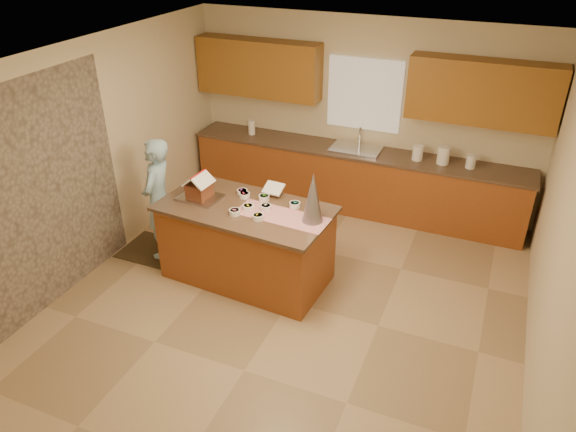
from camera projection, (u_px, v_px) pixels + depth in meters
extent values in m
plane|color=tan|center=(289.00, 302.00, 6.13)|extent=(5.50, 5.50, 0.00)
plane|color=silver|center=(290.00, 62.00, 4.80)|extent=(5.50, 5.50, 0.00)
plane|color=beige|center=(364.00, 115.00, 7.68)|extent=(5.50, 5.50, 0.00)
plane|color=beige|center=(115.00, 391.00, 3.26)|extent=(5.50, 5.50, 0.00)
plane|color=beige|center=(92.00, 159.00, 6.31)|extent=(5.50, 5.50, 0.00)
plane|color=beige|center=(558.00, 249.00, 4.63)|extent=(5.50, 5.50, 0.00)
plane|color=gray|center=(44.00, 196.00, 5.71)|extent=(0.00, 2.50, 2.50)
cube|color=white|center=(364.00, 94.00, 7.50)|extent=(1.05, 0.03, 1.00)
cube|color=brown|center=(354.00, 181.00, 7.88)|extent=(4.80, 0.60, 0.88)
cube|color=brown|center=(356.00, 151.00, 7.66)|extent=(4.85, 0.63, 0.04)
cube|color=#9A5721|center=(259.00, 68.00, 7.78)|extent=(1.85, 0.35, 0.80)
cube|color=#9A5721|center=(483.00, 92.00, 6.74)|extent=(1.85, 0.35, 0.80)
cube|color=silver|center=(356.00, 152.00, 7.66)|extent=(0.70, 0.45, 0.12)
cylinder|color=silver|center=(360.00, 137.00, 7.72)|extent=(0.03, 0.03, 0.28)
cube|color=brown|center=(247.00, 244.00, 6.34)|extent=(1.94, 1.07, 0.92)
cube|color=brown|center=(245.00, 209.00, 6.11)|extent=(2.03, 1.16, 0.04)
cube|color=#AD0C1E|center=(282.00, 216.00, 5.91)|extent=(1.07, 0.45, 0.01)
cube|color=silver|center=(200.00, 197.00, 6.27)|extent=(0.50, 0.39, 0.03)
cube|color=white|center=(273.00, 188.00, 6.30)|extent=(0.24, 0.19, 0.10)
cone|color=#AAAAB6|center=(313.00, 198.00, 5.68)|extent=(0.24, 0.24, 0.57)
cube|color=black|center=(163.00, 252.00, 7.03)|extent=(1.06, 0.69, 0.01)
imported|color=#8EB4CA|center=(159.00, 199.00, 6.63)|extent=(0.48, 0.63, 1.56)
cylinder|color=white|center=(418.00, 153.00, 7.31)|extent=(0.15, 0.15, 0.20)
cylinder|color=white|center=(443.00, 155.00, 7.18)|extent=(0.16, 0.16, 0.24)
cylinder|color=white|center=(471.00, 161.00, 7.08)|extent=(0.13, 0.13, 0.18)
cylinder|color=white|center=(252.00, 127.00, 8.14)|extent=(0.10, 0.10, 0.22)
cube|color=brown|center=(199.00, 190.00, 6.23)|extent=(0.25, 0.27, 0.17)
cube|color=white|center=(194.00, 178.00, 6.18)|extent=(0.17, 0.30, 0.13)
cube|color=white|center=(203.00, 180.00, 6.13)|extent=(0.17, 0.30, 0.13)
cylinder|color=red|center=(198.00, 174.00, 6.13)|extent=(0.04, 0.29, 0.02)
cylinder|color=#7E3193|center=(242.00, 192.00, 6.36)|extent=(0.13, 0.13, 0.06)
cylinder|color=gold|center=(258.00, 217.00, 5.84)|extent=(0.13, 0.13, 0.06)
cylinder|color=green|center=(264.00, 198.00, 6.23)|extent=(0.13, 0.13, 0.06)
cylinder|color=yellow|center=(248.00, 207.00, 6.03)|extent=(0.13, 0.13, 0.06)
cylinder|color=silver|center=(266.00, 207.00, 6.03)|extent=(0.13, 0.13, 0.06)
cylinder|color=pink|center=(235.00, 212.00, 5.94)|extent=(0.13, 0.13, 0.06)
cylinder|color=red|center=(245.00, 195.00, 6.29)|extent=(0.13, 0.13, 0.06)
cylinder|color=#32BEB3|center=(295.00, 205.00, 6.08)|extent=(0.13, 0.13, 0.06)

